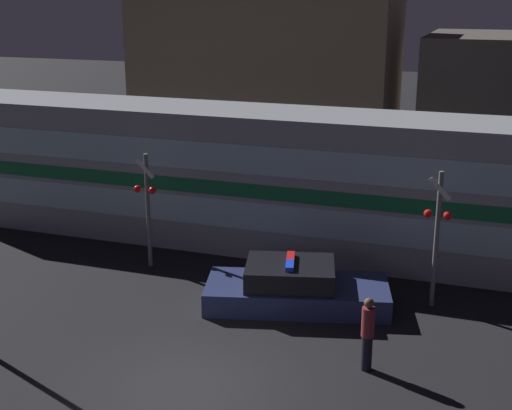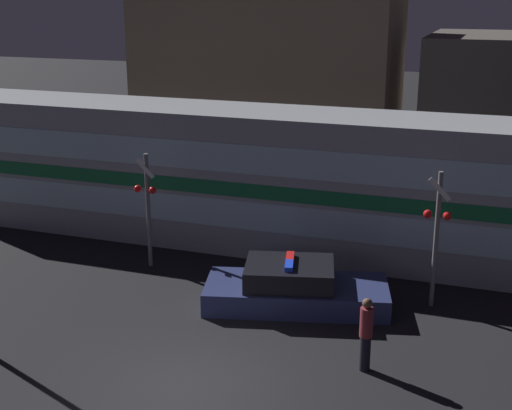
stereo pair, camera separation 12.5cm
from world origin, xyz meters
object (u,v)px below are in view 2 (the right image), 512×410
crossing_signal_near (436,232)px  train (223,175)px  pedestrian (366,334)px  police_car (294,289)px

crossing_signal_near → train: bearing=156.5°
pedestrian → train: bearing=131.5°
pedestrian → crossing_signal_near: size_ratio=0.47×
train → pedestrian: bearing=-48.5°
police_car → pedestrian: pedestrian is taller
train → crossing_signal_near: train is taller
police_car → crossing_signal_near: (3.33, 1.11, 1.55)m
pedestrian → crossing_signal_near: bearing=75.2°
train → police_car: train is taller
train → police_car: 5.73m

